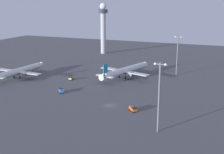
{
  "coord_description": "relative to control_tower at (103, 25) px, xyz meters",
  "views": [
    {
      "loc": [
        49.91,
        -117.39,
        46.17
      ],
      "look_at": [
        -12.62,
        33.24,
        4.0
      ],
      "focal_mm": 48.22,
      "sensor_mm": 36.0,
      "label": 1
    }
  ],
  "objects": [
    {
      "name": "apron_light_central",
      "position": [
        74.59,
        -53.59,
        -10.82
      ],
      "size": [
        4.8,
        0.9,
        24.43
      ],
      "color": "slate",
      "rests_on": "ground"
    },
    {
      "name": "cargo_loader",
      "position": [
        69.95,
        -125.16,
        -23.68
      ],
      "size": [
        4.34,
        4.29,
        2.25
      ],
      "rotation": [
        0.0,
        0.0,
        3.94
      ],
      "color": "#D85919",
      "rests_on": "ground"
    },
    {
      "name": "apron_light_east",
      "position": [
        84.58,
        -140.72,
        -10.34
      ],
      "size": [
        4.8,
        0.9,
        25.38
      ],
      "color": "slate",
      "rests_on": "ground"
    },
    {
      "name": "pushback_tug",
      "position": [
        19.46,
        -90.55,
        -23.79
      ],
      "size": [
        1.93,
        3.15,
        2.05
      ],
      "rotation": [
        0.0,
        0.0,
        3.18
      ],
      "color": "yellow",
      "rests_on": "ground"
    },
    {
      "name": "maintenance_van",
      "position": [
        27.64,
        -114.18,
        -23.68
      ],
      "size": [
        4.31,
        4.32,
        2.25
      ],
      "rotation": [
        0.0,
        0.0,
        0.78
      ],
      "color": "#3372BF",
      "rests_on": "ground"
    },
    {
      "name": "control_tower",
      "position": [
        0.0,
        0.0,
        0.0
      ],
      "size": [
        8.0,
        8.0,
        43.33
      ],
      "color": "#A8A8B2",
      "rests_on": "ground"
    },
    {
      "name": "ground_plane",
      "position": [
        57.83,
        -122.14,
        -24.86
      ],
      "size": [
        416.0,
        416.0,
        0.0
      ],
      "primitive_type": "plane",
      "color": "#4C4C51"
    },
    {
      "name": "airplane_far_stand",
      "position": [
        -12.22,
        -97.76,
        -20.84
      ],
      "size": [
        32.3,
        41.47,
        10.63
      ],
      "rotation": [
        0.0,
        0.0,
        -0.07
      ],
      "color": "silver",
      "rests_on": "ground"
    },
    {
      "name": "airplane_taxiway_distant",
      "position": [
        46.97,
        -73.17,
        -20.59
      ],
      "size": [
        33.86,
        43.09,
        11.29
      ],
      "rotation": [
        0.0,
        0.0,
        -0.3
      ],
      "color": "silver",
      "rests_on": "ground"
    }
  ]
}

